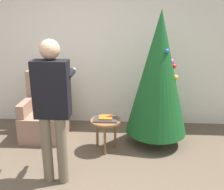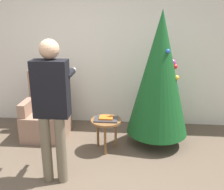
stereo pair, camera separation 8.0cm
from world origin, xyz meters
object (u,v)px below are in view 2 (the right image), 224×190
Objects in this scene: christmas_tree at (159,74)px; armchair at (47,115)px; side_stool at (106,124)px; person_standing at (52,101)px.

christmas_tree is 1.92× the size of armchair.
armchair reaches higher than side_stool.
christmas_tree is at bearing 38.12° from person_standing.
armchair is 0.62× the size of person_standing.
person_standing is (0.47, -1.14, 0.65)m from armchair.
person_standing reaches higher than side_stool.
side_stool is at bearing 54.35° from person_standing.
side_stool is (1.00, -0.41, 0.05)m from armchair.
christmas_tree reaches higher than side_stool.
person_standing is 3.56× the size of side_stool.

